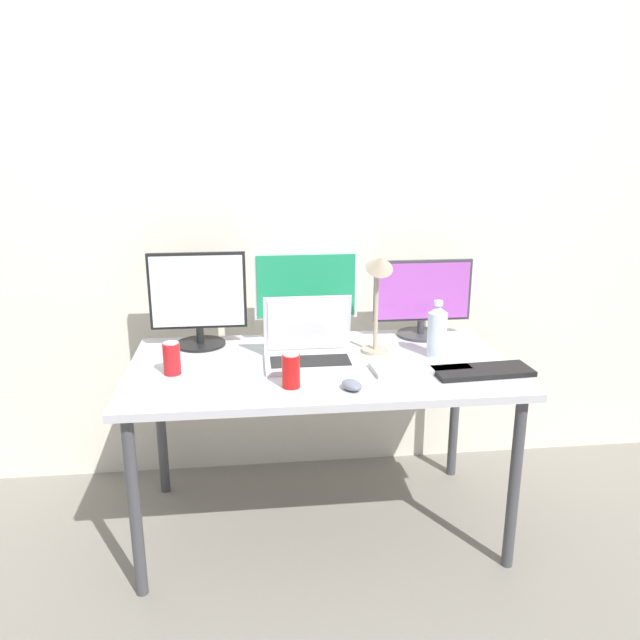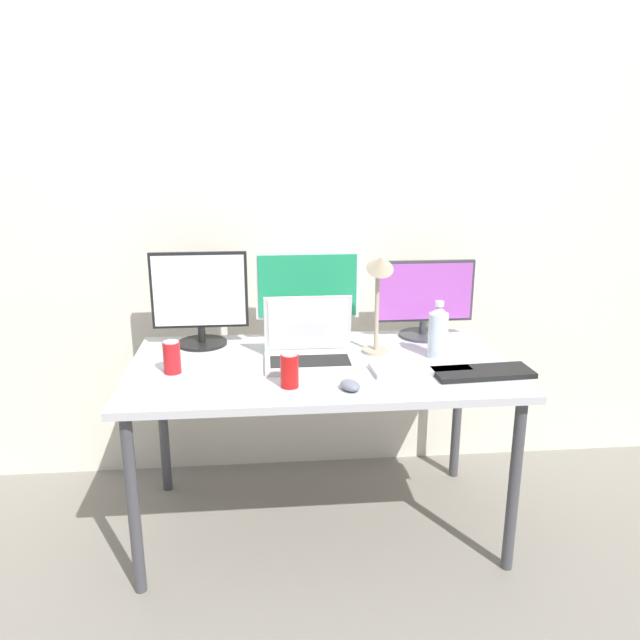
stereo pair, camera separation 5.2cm
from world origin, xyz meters
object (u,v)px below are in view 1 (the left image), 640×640
mouse_by_keyboard (352,385)px  keyboard_aux (420,367)px  soda_can_by_laptop (291,371)px  water_bottle (437,331)px  soda_can_near_keyboard (172,358)px  monitor_center (306,294)px  monitor_right (422,298)px  work_desk (320,378)px  keyboard_main (483,371)px  desk_lamp (379,284)px  monitor_left (198,299)px  laptop_silver (309,347)px

mouse_by_keyboard → keyboard_aux: bearing=7.2°
mouse_by_keyboard → soda_can_by_laptop: 0.22m
water_bottle → soda_can_near_keyboard: size_ratio=1.87×
monitor_center → keyboard_aux: bearing=-45.9°
monitor_right → keyboard_aux: monitor_right is taller
work_desk → soda_can_near_keyboard: soda_can_near_keyboard is taller
keyboard_main → soda_can_near_keyboard: (-1.18, 0.13, 0.05)m
water_bottle → soda_can_by_laptop: water_bottle is taller
monitor_center → keyboard_main: bearing=-37.4°
keyboard_aux → soda_can_near_keyboard: bearing=171.9°
keyboard_main → soda_can_by_laptop: soda_can_by_laptop is taller
soda_can_near_keyboard → keyboard_main: bearing=-6.4°
work_desk → monitor_right: size_ratio=3.42×
keyboard_aux → mouse_by_keyboard: mouse_by_keyboard is taller
desk_lamp → water_bottle: bearing=-8.3°
work_desk → soda_can_near_keyboard: 0.59m
monitor_left → monitor_center: size_ratio=0.91×
work_desk → keyboard_main: size_ratio=4.03×
work_desk → desk_lamp: size_ratio=3.37×
monitor_center → desk_lamp: desk_lamp is taller
keyboard_aux → soda_can_by_laptop: bearing=-171.4°
monitor_left → work_desk: bearing=-30.1°
work_desk → keyboard_main: bearing=-16.9°
work_desk → soda_can_by_laptop: (-0.13, -0.23, 0.13)m
soda_can_by_laptop → monitor_center: bearing=78.9°
laptop_silver → monitor_center: bearing=87.0°
work_desk → monitor_left: 0.63m
monitor_center → monitor_right: (0.52, 0.01, -0.04)m
laptop_silver → soda_can_by_laptop: laptop_silver is taller
laptop_silver → mouse_by_keyboard: 0.34m
mouse_by_keyboard → water_bottle: bearing=16.0°
work_desk → laptop_silver: 0.13m
keyboard_aux → soda_can_by_laptop: size_ratio=2.98×
mouse_by_keyboard → keyboard_main: bearing=-11.2°
laptop_silver → water_bottle: bearing=0.5°
desk_lamp → monitor_center: bearing=139.6°
monitor_left → monitor_center: monitor_left is taller
monitor_right → desk_lamp: (-0.25, -0.24, 0.13)m
keyboard_main → keyboard_aux: size_ratio=1.00×
keyboard_aux → mouse_by_keyboard: (-0.30, -0.16, 0.01)m
soda_can_near_keyboard → soda_can_by_laptop: (0.44, -0.18, 0.00)m
keyboard_aux → soda_can_by_laptop: (-0.51, -0.12, 0.05)m
laptop_silver → water_bottle: size_ratio=1.51×
soda_can_by_laptop → water_bottle: bearing=23.3°
work_desk → laptop_silver: size_ratio=4.26×
work_desk → mouse_by_keyboard: 0.31m
monitor_left → keyboard_main: bearing=-23.1°
monitor_left → soda_can_near_keyboard: (-0.08, -0.34, -0.14)m
mouse_by_keyboard → soda_can_near_keyboard: (-0.65, 0.23, 0.05)m
monitor_center → mouse_by_keyboard: 0.62m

